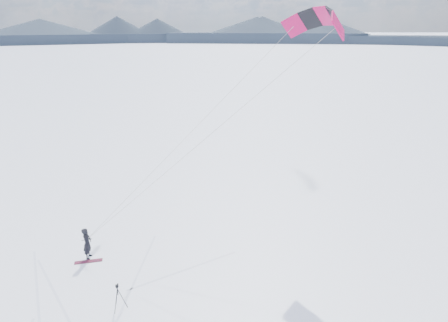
{
  "coord_description": "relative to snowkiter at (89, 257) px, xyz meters",
  "views": [
    {
      "loc": [
        6.22,
        -13.65,
        12.48
      ],
      "look_at": [
        5.6,
        6.93,
        5.07
      ],
      "focal_mm": 30.0,
      "sensor_mm": 36.0,
      "label": 1
    }
  ],
  "objects": [
    {
      "name": "horizon_hills",
      "position": [
        2.07,
        -4.43,
        3.76
      ],
      "size": [
        704.84,
        706.81,
        9.05
      ],
      "color": "black",
      "rests_on": "ground"
    },
    {
      "name": "snowkiter",
      "position": [
        0.0,
        0.0,
        0.0
      ],
      "size": [
        0.49,
        0.71,
        1.87
      ],
      "primitive_type": "imported",
      "rotation": [
        0.0,
        0.0,
        1.63
      ],
      "color": "black",
      "rests_on": "ground"
    },
    {
      "name": "power_kite",
      "position": [
        12.92,
        4.84,
        12.67
      ],
      "size": [
        14.37,
        7.58,
        12.41
      ],
      "color": "#C30B4D",
      "rests_on": "ground"
    },
    {
      "name": "snowboard",
      "position": [
        0.11,
        -0.42,
        0.02
      ],
      "size": [
        1.53,
        0.64,
        0.04
      ],
      "primitive_type": "cube",
      "rotation": [
        0.0,
        0.0,
        0.25
      ],
      "color": "maroon",
      "rests_on": "ground"
    },
    {
      "name": "ground",
      "position": [
        2.07,
        -4.43,
        0.0
      ],
      "size": [
        1800.0,
        1800.0,
        0.0
      ],
      "primitive_type": "plane",
      "color": "white"
    },
    {
      "name": "tripod",
      "position": [
        2.95,
        -4.03,
        0.86
      ],
      "size": [
        0.65,
        0.67,
        1.33
      ],
      "rotation": [
        0.0,
        0.0,
        0.2
      ],
      "color": "black",
      "rests_on": "ground"
    },
    {
      "name": "snow_tracks",
      "position": [
        1.42,
        -4.78,
        0.0
      ],
      "size": [
        14.76,
        10.25,
        0.01
      ],
      "color": "silver",
      "rests_on": "ground"
    }
  ]
}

